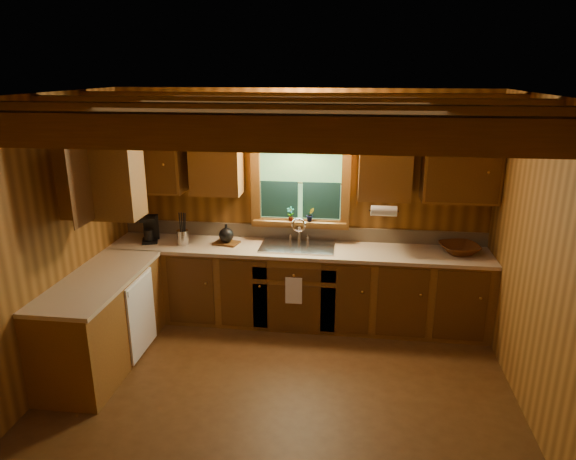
% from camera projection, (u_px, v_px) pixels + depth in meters
% --- Properties ---
extents(room, '(4.20, 4.20, 4.20)m').
position_uv_depth(room, '(275.00, 266.00, 4.05)').
color(room, '#4A2C12').
rests_on(room, ground).
extents(ceiling_beams, '(4.20, 2.54, 0.18)m').
position_uv_depth(ceiling_beams, '(274.00, 113.00, 3.69)').
color(ceiling_beams, brown).
rests_on(ceiling_beams, room).
extents(base_cabinets, '(4.20, 2.22, 0.86)m').
position_uv_depth(base_cabinets, '(249.00, 295.00, 5.58)').
color(base_cabinets, brown).
rests_on(base_cabinets, ground).
extents(countertop, '(4.20, 2.24, 0.04)m').
position_uv_depth(countertop, '(249.00, 256.00, 5.45)').
color(countertop, tan).
rests_on(countertop, base_cabinets).
extents(backsplash, '(4.20, 0.02, 0.16)m').
position_uv_depth(backsplash, '(300.00, 232.00, 5.93)').
color(backsplash, tan).
rests_on(backsplash, room).
extents(dishwasher_panel, '(0.02, 0.60, 0.80)m').
position_uv_depth(dishwasher_panel, '(142.00, 315.00, 5.13)').
color(dishwasher_panel, white).
rests_on(dishwasher_panel, base_cabinets).
extents(upper_cabinets, '(4.19, 1.77, 0.78)m').
position_uv_depth(upper_cabinets, '(242.00, 165.00, 5.30)').
color(upper_cabinets, brown).
rests_on(upper_cabinets, room).
extents(window, '(1.12, 0.08, 1.00)m').
position_uv_depth(window, '(300.00, 187.00, 5.74)').
color(window, brown).
rests_on(window, room).
extents(window_sill, '(1.06, 0.14, 0.04)m').
position_uv_depth(window_sill, '(300.00, 222.00, 5.82)').
color(window_sill, brown).
rests_on(window_sill, room).
extents(wall_sconce, '(0.45, 0.21, 0.17)m').
position_uv_depth(wall_sconce, '(300.00, 131.00, 5.44)').
color(wall_sconce, black).
rests_on(wall_sconce, room).
extents(paper_towel_roll, '(0.27, 0.11, 0.11)m').
position_uv_depth(paper_towel_roll, '(384.00, 211.00, 5.36)').
color(paper_towel_roll, white).
rests_on(paper_towel_roll, upper_cabinets).
extents(dish_towel, '(0.18, 0.01, 0.30)m').
position_uv_depth(dish_towel, '(294.00, 291.00, 5.48)').
color(dish_towel, white).
rests_on(dish_towel, base_cabinets).
extents(sink, '(0.82, 0.48, 0.43)m').
position_uv_depth(sink, '(297.00, 251.00, 5.70)').
color(sink, silver).
rests_on(sink, countertop).
extents(coffee_maker, '(0.17, 0.22, 0.30)m').
position_uv_depth(coffee_maker, '(150.00, 229.00, 5.83)').
color(coffee_maker, black).
rests_on(coffee_maker, countertop).
extents(utensil_crock, '(0.13, 0.13, 0.37)m').
position_uv_depth(utensil_crock, '(183.00, 236.00, 5.75)').
color(utensil_crock, silver).
rests_on(utensil_crock, countertop).
extents(cutting_board, '(0.30, 0.24, 0.02)m').
position_uv_depth(cutting_board, '(227.00, 243.00, 5.78)').
color(cutting_board, '#4F2D10').
rests_on(cutting_board, countertop).
extents(teakettle, '(0.17, 0.17, 0.21)m').
position_uv_depth(teakettle, '(226.00, 235.00, 5.75)').
color(teakettle, black).
rests_on(teakettle, cutting_board).
extents(wicker_basket, '(0.50, 0.50, 0.10)m').
position_uv_depth(wicker_basket, '(459.00, 249.00, 5.48)').
color(wicker_basket, '#48230C').
rests_on(wicker_basket, countertop).
extents(potted_plant_left, '(0.09, 0.06, 0.17)m').
position_uv_depth(potted_plant_left, '(290.00, 214.00, 5.78)').
color(potted_plant_left, '#4F2D10').
rests_on(potted_plant_left, window_sill).
extents(potted_plant_right, '(0.11, 0.10, 0.17)m').
position_uv_depth(potted_plant_right, '(310.00, 215.00, 5.76)').
color(potted_plant_right, '#4F2D10').
rests_on(potted_plant_right, window_sill).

